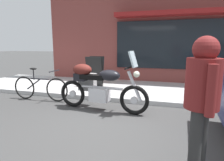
{
  "coord_description": "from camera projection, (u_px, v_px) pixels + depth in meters",
  "views": [
    {
      "loc": [
        1.07,
        -3.57,
        1.53
      ],
      "look_at": [
        -0.24,
        0.87,
        0.7
      ],
      "focal_mm": 31.42,
      "sensor_mm": 36.0,
      "label": 1
    }
  ],
  "objects": [
    {
      "name": "pedestrian_walking",
      "position": [
        202.0,
        91.0,
        2.19
      ],
      "size": [
        0.45,
        0.55,
        1.64
      ],
      "color": "#2A2A2A",
      "rests_on": "ground_plane"
    },
    {
      "name": "ground_plane",
      "position": [
        111.0,
        123.0,
        3.94
      ],
      "size": [
        80.0,
        80.0,
        0.0
      ],
      "primitive_type": "plane",
      "color": "#3D3D3D"
    },
    {
      "name": "sandwich_board_sign",
      "position": [
        95.0,
        71.0,
        6.84
      ],
      "size": [
        0.55,
        0.43,
        1.03
      ],
      "color": "black",
      "rests_on": "sidewalk_curb"
    },
    {
      "name": "touring_motorcycle",
      "position": [
        97.0,
        85.0,
        4.65
      ],
      "size": [
        2.26,
        0.78,
        1.41
      ],
      "color": "black",
      "rests_on": "ground_plane"
    },
    {
      "name": "parked_bicycle",
      "position": [
        40.0,
        88.0,
        5.5
      ],
      "size": [
        1.7,
        0.48,
        0.92
      ],
      "color": "black",
      "rests_on": "ground_plane"
    }
  ]
}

